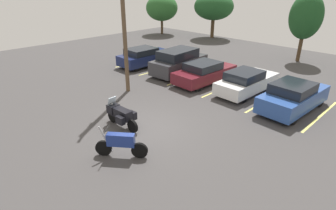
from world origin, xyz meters
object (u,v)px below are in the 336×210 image
object	(u,v)px
car_charcoal	(179,62)
car_white	(247,82)
motorcycle_second	(121,143)
car_maroon	(204,72)
car_blue	(293,97)
car_navy	(145,57)
motorcycle_touring	(121,114)
utility_pole	(123,10)

from	to	relation	value
car_charcoal	car_white	size ratio (longest dim) A/B	1.01
motorcycle_second	car_maroon	xyz separation A→B (m)	(-3.19, 9.29, 0.10)
car_white	car_blue	xyz separation A→B (m)	(3.09, -0.50, 0.07)
car_navy	motorcycle_touring	bearing A→B (deg)	-46.69
car_blue	utility_pole	world-z (taller)	utility_pole
motorcycle_second	utility_pole	bearing A→B (deg)	140.62
car_navy	motorcycle_second	bearing A→B (deg)	-44.64
car_navy	car_maroon	xyz separation A→B (m)	(6.03, 0.18, -0.03)
car_navy	car_blue	world-z (taller)	car_blue
car_maroon	car_blue	world-z (taller)	car_blue
car_blue	car_navy	bearing A→B (deg)	-179.89
car_maroon	utility_pole	bearing A→B (deg)	-116.96
car_maroon	utility_pole	size ratio (longest dim) A/B	0.51
utility_pole	motorcycle_touring	bearing A→B (deg)	-41.14
motorcycle_second	car_charcoal	world-z (taller)	car_charcoal
car_charcoal	car_maroon	bearing A→B (deg)	-4.21
motorcycle_touring	car_white	distance (m)	8.37
car_blue	utility_pole	distance (m)	10.49
car_white	car_blue	bearing A→B (deg)	-9.26
motorcycle_second	car_navy	world-z (taller)	car_navy
motorcycle_touring	utility_pole	size ratio (longest dim) A/B	0.23
motorcycle_touring	car_maroon	bearing A→B (deg)	98.47
motorcycle_second	car_blue	distance (m)	9.59
car_navy	car_blue	xyz separation A→B (m)	(12.14, 0.02, 0.04)
motorcycle_second	car_maroon	size ratio (longest dim) A/B	0.36
motorcycle_touring	car_maroon	size ratio (longest dim) A/B	0.45
car_white	utility_pole	bearing A→B (deg)	-136.95
car_charcoal	car_white	bearing A→B (deg)	1.65
car_charcoal	utility_pole	size ratio (longest dim) A/B	0.50
utility_pole	car_navy	bearing A→B (deg)	128.80
motorcycle_touring	car_charcoal	bearing A→B (deg)	115.08
car_maroon	motorcycle_second	bearing A→B (deg)	-71.02
car_navy	car_charcoal	distance (m)	3.47
car_navy	utility_pole	bearing A→B (deg)	-51.20
car_charcoal	utility_pole	bearing A→B (deg)	-87.79
utility_pole	motorcycle_second	bearing A→B (deg)	-39.38
car_white	car_blue	distance (m)	3.13
motorcycle_second	car_white	world-z (taller)	car_white
motorcycle_touring	car_navy	size ratio (longest dim) A/B	0.47
motorcycle_second	car_charcoal	size ratio (longest dim) A/B	0.37
car_maroon	car_white	size ratio (longest dim) A/B	1.02
motorcycle_touring	car_blue	bearing A→B (deg)	57.15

